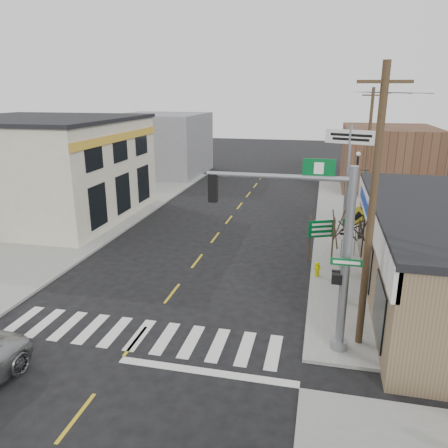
% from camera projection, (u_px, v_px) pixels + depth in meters
% --- Properties ---
extents(ground, '(140.00, 140.00, 0.00)m').
position_uv_depth(ground, '(136.00, 341.00, 15.90)').
color(ground, black).
rests_on(ground, ground).
extents(sidewalk_right, '(6.00, 38.00, 0.13)m').
position_uv_depth(sidewalk_right, '(365.00, 242.00, 26.08)').
color(sidewalk_right, gray).
rests_on(sidewalk_right, ground).
extents(sidewalk_left, '(6.00, 38.00, 0.13)m').
position_uv_depth(sidewalk_left, '(92.00, 223.00, 29.92)').
color(sidewalk_left, gray).
rests_on(sidewalk_left, ground).
extents(center_line, '(0.12, 56.00, 0.01)m').
position_uv_depth(center_line, '(197.00, 261.00, 23.36)').
color(center_line, gold).
rests_on(center_line, ground).
extents(crosswalk, '(11.00, 2.20, 0.01)m').
position_uv_depth(crosswalk, '(140.00, 335.00, 16.28)').
color(crosswalk, silver).
rests_on(crosswalk, ground).
extents(left_building, '(12.00, 12.00, 6.80)m').
position_uv_depth(left_building, '(43.00, 170.00, 30.73)').
color(left_building, beige).
rests_on(left_building, ground).
extents(bldg_distant_right, '(8.00, 10.00, 5.60)m').
position_uv_depth(bldg_distant_right, '(387.00, 157.00, 40.49)').
color(bldg_distant_right, brown).
rests_on(bldg_distant_right, ground).
extents(bldg_distant_left, '(9.00, 10.00, 6.40)m').
position_uv_depth(bldg_distant_left, '(161.00, 144.00, 47.14)').
color(bldg_distant_left, gray).
rests_on(bldg_distant_left, ground).
extents(traffic_signal_pole, '(5.19, 0.39, 6.58)m').
position_uv_depth(traffic_signal_pole, '(323.00, 240.00, 14.26)').
color(traffic_signal_pole, gray).
rests_on(traffic_signal_pole, sidewalk_right).
extents(guide_sign, '(1.43, 0.13, 2.51)m').
position_uv_depth(guide_sign, '(322.00, 233.00, 22.26)').
color(guide_sign, '#4B3822').
rests_on(guide_sign, sidewalk_right).
extents(fire_hydrant, '(0.23, 0.23, 0.73)m').
position_uv_depth(fire_hydrant, '(317.00, 268.00, 21.05)').
color(fire_hydrant, '#C0C700').
rests_on(fire_hydrant, sidewalk_right).
extents(ped_crossing_sign, '(1.09, 0.08, 2.79)m').
position_uv_depth(ped_crossing_sign, '(357.00, 222.00, 23.22)').
color(ped_crossing_sign, gray).
rests_on(ped_crossing_sign, sidewalk_right).
extents(lamp_post, '(0.68, 0.53, 5.23)m').
position_uv_depth(lamp_post, '(356.00, 189.00, 25.83)').
color(lamp_post, black).
rests_on(lamp_post, sidewalk_right).
extents(dance_center_sign, '(3.13, 0.20, 6.64)m').
position_uv_depth(dance_center_sign, '(349.00, 152.00, 26.54)').
color(dance_center_sign, gray).
rests_on(dance_center_sign, sidewalk_right).
extents(bare_tree, '(2.31, 2.31, 4.62)m').
position_uv_depth(bare_tree, '(351.00, 220.00, 17.54)').
color(bare_tree, black).
rests_on(bare_tree, sidewalk_right).
extents(shrub_front, '(1.35, 1.35, 1.01)m').
position_uv_depth(shrub_front, '(393.00, 309.00, 16.90)').
color(shrub_front, '#1E3A19').
rests_on(shrub_front, sidewalk_right).
extents(shrub_back, '(1.12, 1.12, 0.84)m').
position_uv_depth(shrub_back, '(396.00, 265.00, 21.32)').
color(shrub_back, black).
rests_on(shrub_back, sidewalk_right).
extents(utility_pole_near, '(1.65, 0.25, 9.48)m').
position_uv_depth(utility_pole_near, '(372.00, 211.00, 14.19)').
color(utility_pole_near, '#44351F').
rests_on(utility_pole_near, sidewalk_right).
extents(utility_pole_far, '(1.54, 0.23, 8.87)m').
position_uv_depth(utility_pole_far, '(368.00, 146.00, 33.19)').
color(utility_pole_far, '#422A1F').
rests_on(utility_pole_far, sidewalk_right).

